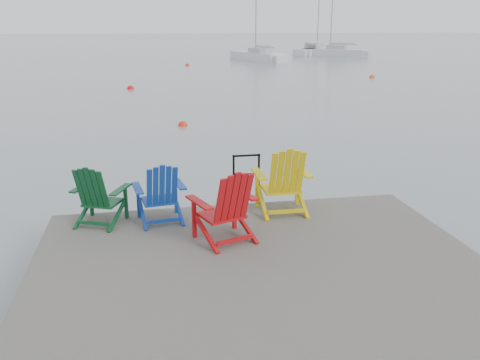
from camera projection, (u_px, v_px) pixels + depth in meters
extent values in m
plane|color=slate|center=(264.00, 304.00, 6.66)|extent=(400.00, 400.00, 0.00)
cube|color=#2A2825|center=(264.00, 276.00, 6.54)|extent=(6.00, 5.00, 0.20)
cylinder|color=black|center=(73.00, 266.00, 8.34)|extent=(0.26, 0.26, 1.20)
cylinder|color=black|center=(235.00, 253.00, 8.82)|extent=(0.26, 0.26, 1.20)
cylinder|color=black|center=(380.00, 242.00, 9.29)|extent=(0.26, 0.26, 1.20)
cylinder|color=black|center=(234.00, 180.00, 8.69)|extent=(0.04, 0.04, 0.90)
cylinder|color=black|center=(259.00, 179.00, 8.76)|extent=(0.04, 0.04, 0.90)
cylinder|color=black|center=(246.00, 156.00, 8.60)|extent=(0.48, 0.04, 0.04)
cylinder|color=black|center=(246.00, 174.00, 8.70)|extent=(0.44, 0.03, 0.03)
cube|color=#0B401F|center=(103.00, 202.00, 8.02)|extent=(0.65, 0.62, 0.04)
cube|color=#0B401F|center=(91.00, 200.00, 8.27)|extent=(0.06, 0.06, 0.54)
cube|color=#0B401F|center=(126.00, 202.00, 8.15)|extent=(0.06, 0.06, 0.54)
cube|color=#0B401F|center=(82.00, 187.00, 8.00)|extent=(0.33, 0.59, 0.03)
cube|color=#0B401F|center=(120.00, 190.00, 7.86)|extent=(0.33, 0.59, 0.03)
cube|color=#0B401F|center=(91.00, 189.00, 7.63)|extent=(0.54, 0.41, 0.67)
cube|color=navy|center=(159.00, 200.00, 8.11)|extent=(0.58, 0.53, 0.04)
cube|color=navy|center=(138.00, 201.00, 8.20)|extent=(0.05, 0.05, 0.55)
cube|color=navy|center=(176.00, 197.00, 8.39)|extent=(0.05, 0.05, 0.55)
cube|color=navy|center=(138.00, 188.00, 7.91)|extent=(0.20, 0.61, 0.03)
cube|color=navy|center=(179.00, 184.00, 8.12)|extent=(0.20, 0.61, 0.03)
cube|color=navy|center=(162.00, 187.00, 7.72)|extent=(0.51, 0.32, 0.67)
cube|color=#A40C0F|center=(222.00, 215.00, 7.39)|extent=(0.72, 0.68, 0.04)
cube|color=#A40C0F|center=(194.00, 218.00, 7.41)|extent=(0.07, 0.07, 0.61)
cube|color=#A40C0F|center=(234.00, 210.00, 7.74)|extent=(0.07, 0.07, 0.61)
cube|color=#A40C0F|center=(199.00, 202.00, 7.11)|extent=(0.35, 0.66, 0.03)
cube|color=#A40C0F|center=(244.00, 194.00, 7.47)|extent=(0.35, 0.66, 0.03)
cube|color=#A40C0F|center=(234.00, 199.00, 6.99)|extent=(0.59, 0.44, 0.74)
cube|color=gold|center=(281.00, 189.00, 8.51)|extent=(0.61, 0.54, 0.04)
cube|color=gold|center=(257.00, 189.00, 8.68)|extent=(0.06, 0.06, 0.64)
cube|color=gold|center=(297.00, 186.00, 8.80)|extent=(0.06, 0.06, 0.64)
cube|color=gold|center=(259.00, 174.00, 8.34)|extent=(0.14, 0.69, 0.03)
cube|color=gold|center=(304.00, 172.00, 8.47)|extent=(0.14, 0.69, 0.03)
cube|color=gold|center=(287.00, 173.00, 8.05)|extent=(0.56, 0.30, 0.78)
cube|color=silver|center=(258.00, 58.00, 50.70)|extent=(4.49, 7.79, 1.10)
cube|color=#9E9EA3|center=(260.00, 51.00, 50.18)|extent=(2.09, 2.61, 0.55)
cylinder|color=gray|center=(256.00, 2.00, 49.45)|extent=(0.12, 0.12, 9.48)
cube|color=silver|center=(315.00, 52.00, 60.70)|extent=(7.01, 7.39, 1.10)
cube|color=#9E9EA3|center=(314.00, 46.00, 60.16)|extent=(2.72, 2.78, 0.55)
cylinder|color=gray|center=(319.00, 3.00, 59.38)|extent=(0.12, 0.12, 10.11)
cube|color=#BABBBF|center=(333.00, 54.00, 57.34)|extent=(6.94, 5.68, 1.10)
cube|color=#9E9EA3|center=(336.00, 48.00, 56.99)|extent=(2.52, 2.31, 0.55)
cylinder|color=gray|center=(332.00, 7.00, 56.00)|extent=(0.12, 0.12, 8.98)
sphere|color=red|center=(183.00, 126.00, 18.30)|extent=(0.35, 0.35, 0.35)
sphere|color=red|center=(131.00, 89.00, 28.62)|extent=(0.40, 0.40, 0.40)
sphere|color=#CF490C|center=(372.00, 78.00, 34.71)|extent=(0.39, 0.39, 0.39)
sphere|color=red|center=(187.00, 66.00, 44.66)|extent=(0.39, 0.39, 0.39)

